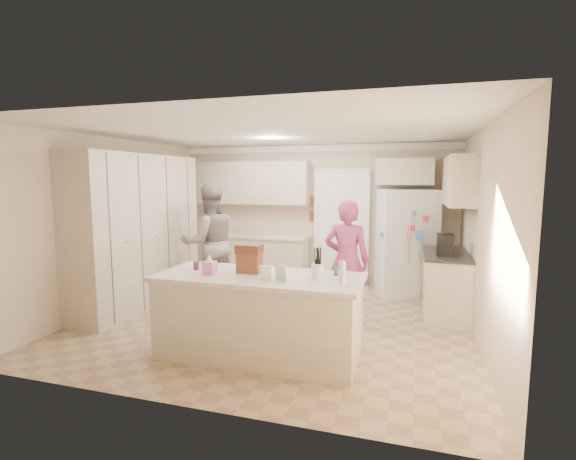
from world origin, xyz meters
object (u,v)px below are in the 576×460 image
(refrigerator, at_px, (406,243))
(dollhouse_body, at_px, (249,263))
(coffee_maker, at_px, (445,244))
(utensil_crock, at_px, (317,271))
(island_base, at_px, (259,317))
(tissue_box, at_px, (209,268))
(teen_girl, at_px, (347,261))
(teen_boy, at_px, (210,243))

(refrigerator, height_order, dollhouse_body, refrigerator)
(coffee_maker, height_order, utensil_crock, coffee_maker)
(island_base, xyz_separation_m, tissue_box, (-0.55, -0.10, 0.56))
(coffee_maker, distance_m, dollhouse_body, 2.84)
(refrigerator, height_order, teen_girl, refrigerator)
(refrigerator, relative_size, teen_boy, 0.95)
(coffee_maker, relative_size, teen_girl, 0.18)
(coffee_maker, xyz_separation_m, dollhouse_body, (-2.20, -1.80, -0.03))
(dollhouse_body, bearing_deg, island_base, -33.69)
(tissue_box, distance_m, dollhouse_body, 0.45)
(teen_boy, bearing_deg, tissue_box, 74.79)
(tissue_box, bearing_deg, utensil_crock, 7.13)
(dollhouse_body, xyz_separation_m, teen_boy, (-1.38, 1.70, -0.08))
(coffee_maker, distance_m, island_base, 2.87)
(utensil_crock, height_order, tissue_box, utensil_crock)
(island_base, bearing_deg, refrigerator, 63.56)
(coffee_maker, xyz_separation_m, island_base, (-2.05, -1.90, -0.63))
(island_base, distance_m, dollhouse_body, 0.62)
(refrigerator, xyz_separation_m, teen_boy, (-3.04, -1.25, 0.05))
(refrigerator, height_order, teen_boy, teen_boy)
(tissue_box, relative_size, dollhouse_body, 0.54)
(refrigerator, xyz_separation_m, utensil_crock, (-0.87, -3.00, 0.10))
(island_base, bearing_deg, coffee_maker, 42.83)
(island_base, distance_m, teen_boy, 2.41)
(utensil_crock, height_order, dollhouse_body, dollhouse_body)
(island_base, bearing_deg, utensil_crock, 4.40)
(refrigerator, distance_m, teen_boy, 3.29)
(coffee_maker, bearing_deg, teen_girl, -159.01)
(coffee_maker, bearing_deg, tissue_box, -142.43)
(refrigerator, bearing_deg, utensil_crock, -123.84)
(dollhouse_body, bearing_deg, teen_girl, 55.17)
(tissue_box, height_order, teen_girl, teen_girl)
(teen_boy, height_order, teen_girl, teen_boy)
(utensil_crock, xyz_separation_m, dollhouse_body, (-0.80, 0.05, 0.04))
(teen_boy, distance_m, teen_girl, 2.32)
(coffee_maker, distance_m, tissue_box, 3.28)
(dollhouse_body, distance_m, teen_boy, 2.19)
(coffee_maker, xyz_separation_m, teen_girl, (-1.29, -0.50, -0.22))
(tissue_box, xyz_separation_m, teen_boy, (-0.98, 1.90, -0.04))
(teen_girl, bearing_deg, tissue_box, 49.56)
(coffee_maker, height_order, tissue_box, coffee_maker)
(island_base, bearing_deg, dollhouse_body, 146.31)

